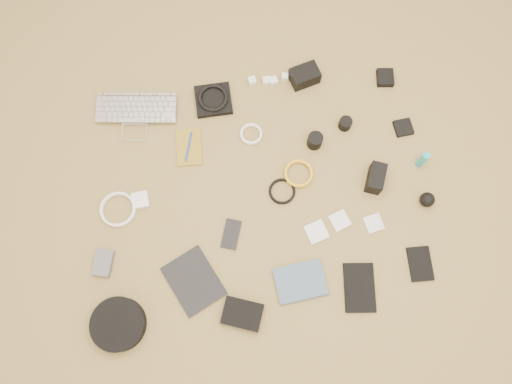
{
  "coord_description": "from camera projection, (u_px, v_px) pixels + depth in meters",
  "views": [
    {
      "loc": [
        -0.08,
        -0.55,
        1.93
      ],
      "look_at": [
        0.0,
        -0.01,
        0.02
      ],
      "focal_mm": 35.0,
      "sensor_mm": 36.0,
      "label": 1
    }
  ],
  "objects": [
    {
      "name": "flash",
      "position": [
        376.0,
        178.0,
        1.98
      ],
      "size": [
        0.1,
        0.13,
        0.08
      ],
      "primitive_type": "cube",
      "rotation": [
        0.0,
        0.0,
        -0.41
      ],
      "color": "black",
      "rests_on": "ground"
    },
    {
      "name": "headphone_pouch",
      "position": [
        213.0,
        100.0,
        2.11
      ],
      "size": [
        0.15,
        0.14,
        0.03
      ],
      "primitive_type": "cube",
      "rotation": [
        0.0,
        0.0,
        -0.01
      ],
      "color": "black",
      "rests_on": "ground"
    },
    {
      "name": "notebook_olive",
      "position": [
        189.0,
        147.0,
        2.06
      ],
      "size": [
        0.11,
        0.17,
        0.01
      ],
      "primitive_type": "cube",
      "rotation": [
        0.0,
        0.0,
        -0.07
      ],
      "color": "olive",
      "rests_on": "ground"
    },
    {
      "name": "air_blower",
      "position": [
        427.0,
        200.0,
        1.97
      ],
      "size": [
        0.07,
        0.07,
        0.06
      ],
      "primitive_type": "sphere",
      "rotation": [
        0.0,
        0.0,
        -0.17
      ],
      "color": "black",
      "rests_on": "ground"
    },
    {
      "name": "cable_white_b",
      "position": [
        118.0,
        210.0,
        1.99
      ],
      "size": [
        0.18,
        0.18,
        0.01
      ],
      "primitive_type": "torus",
      "rotation": [
        0.0,
        0.0,
        -0.29
      ],
      "color": "white",
      "rests_on": "ground"
    },
    {
      "name": "headphone_case",
      "position": [
        118.0,
        324.0,
        1.84
      ],
      "size": [
        0.22,
        0.22,
        0.06
      ],
      "primitive_type": "cylinder",
      "rotation": [
        0.0,
        0.0,
        -0.12
      ],
      "color": "black",
      "rests_on": "ground"
    },
    {
      "name": "cable_yellow",
      "position": [
        298.0,
        174.0,
        2.03
      ],
      "size": [
        0.15,
        0.15,
        0.01
      ],
      "primitive_type": "torus",
      "rotation": [
        0.0,
        0.0,
        -0.3
      ],
      "color": "gold",
      "rests_on": "ground"
    },
    {
      "name": "headphones",
      "position": [
        213.0,
        98.0,
        2.09
      ],
      "size": [
        0.16,
        0.16,
        0.02
      ],
      "primitive_type": "torus",
      "rotation": [
        0.0,
        0.0,
        0.34
      ],
      "color": "black",
      "rests_on": "headphone_pouch"
    },
    {
      "name": "cable_black",
      "position": [
        282.0,
        192.0,
        2.01
      ],
      "size": [
        0.11,
        0.11,
        0.01
      ],
      "primitive_type": "torus",
      "rotation": [
        0.0,
        0.0,
        -0.04
      ],
      "color": "black",
      "rests_on": "ground"
    },
    {
      "name": "lens_cleaner",
      "position": [
        423.0,
        160.0,
        2.0
      ],
      "size": [
        0.04,
        0.04,
        0.1
      ],
      "primitive_type": "cylinder",
      "rotation": [
        0.0,
        0.0,
        0.41
      ],
      "color": "#1AA6AD",
      "rests_on": "ground"
    },
    {
      "name": "lens_pouch",
      "position": [
        385.0,
        78.0,
        2.14
      ],
      "size": [
        0.08,
        0.09,
        0.03
      ],
      "primitive_type": "cube",
      "rotation": [
        0.0,
        0.0,
        -0.16
      ],
      "color": "black",
      "rests_on": "ground"
    },
    {
      "name": "laptop",
      "position": [
        136.0,
        120.0,
        2.08
      ],
      "size": [
        0.37,
        0.29,
        0.03
      ],
      "primitive_type": "imported",
      "rotation": [
        0.0,
        0.0,
        -0.16
      ],
      "color": "#BABABE",
      "rests_on": "ground"
    },
    {
      "name": "lens_b",
      "position": [
        345.0,
        124.0,
        2.07
      ],
      "size": [
        0.07,
        0.07,
        0.05
      ],
      "primitive_type": "cylinder",
      "rotation": [
        0.0,
        0.0,
        -0.4
      ],
      "color": "black",
      "rests_on": "ground"
    },
    {
      "name": "lens_a",
      "position": [
        315.0,
        141.0,
        2.04
      ],
      "size": [
        0.07,
        0.07,
        0.07
      ],
      "primitive_type": "cylinder",
      "rotation": [
        0.0,
        0.0,
        -0.16
      ],
      "color": "black",
      "rests_on": "ground"
    },
    {
      "name": "card_reader",
      "position": [
        403.0,
        128.0,
        2.08
      ],
      "size": [
        0.08,
        0.08,
        0.02
      ],
      "primitive_type": "cube",
      "rotation": [
        0.0,
        0.0,
        0.06
      ],
      "color": "black",
      "rests_on": "ground"
    },
    {
      "name": "power_brick",
      "position": [
        140.0,
        200.0,
        1.99
      ],
      "size": [
        0.07,
        0.07,
        0.03
      ],
      "primitive_type": "cube",
      "rotation": [
        0.0,
        0.0,
        0.05
      ],
      "color": "silver",
      "rests_on": "ground"
    },
    {
      "name": "paperback",
      "position": [
        305.0,
        300.0,
        1.89
      ],
      "size": [
        0.2,
        0.15,
        0.02
      ],
      "primitive_type": "imported",
      "rotation": [
        0.0,
        0.0,
        1.63
      ],
      "color": "#415A6F",
      "rests_on": "ground"
    },
    {
      "name": "pen_blue",
      "position": [
        189.0,
        147.0,
        2.05
      ],
      "size": [
        0.05,
        0.12,
        0.01
      ],
      "primitive_type": "cylinder",
      "rotation": [
        1.57,
        0.0,
        -0.31
      ],
      "color": "#1533B0",
      "rests_on": "notebook_olive"
    },
    {
      "name": "drive_case",
      "position": [
        242.0,
        314.0,
        1.86
      ],
      "size": [
        0.17,
        0.15,
        0.04
      ],
      "primitive_type": "cube",
      "rotation": [
        0.0,
        0.0,
        -0.39
      ],
      "color": "black",
      "rests_on": "ground"
    },
    {
      "name": "charger_a",
      "position": [
        252.0,
        81.0,
        2.13
      ],
      "size": [
        0.03,
        0.03,
        0.03
      ],
      "primitive_type": "cube",
      "rotation": [
        0.0,
        0.0,
        0.14
      ],
      "color": "silver",
      "rests_on": "ground"
    },
    {
      "name": "phone",
      "position": [
        231.0,
        234.0,
        1.96
      ],
      "size": [
        0.1,
        0.13,
        0.01
      ],
      "primitive_type": "cube",
      "rotation": [
        0.0,
        0.0,
        -0.35
      ],
      "color": "black",
      "rests_on": "ground"
    },
    {
      "name": "cable_white_a",
      "position": [
        251.0,
        135.0,
        2.07
      ],
      "size": [
        0.11,
        0.11,
        0.01
      ],
      "primitive_type": "torus",
      "rotation": [
        0.0,
        0.0,
        -0.23
      ],
      "color": "white",
      "rests_on": "ground"
    },
    {
      "name": "charger_d",
      "position": [
        273.0,
        81.0,
        2.13
      ],
      "size": [
        0.04,
        0.04,
        0.03
      ],
      "primitive_type": "cube",
      "rotation": [
        0.0,
        0.0,
        0.2
      ],
      "color": "silver",
      "rests_on": "ground"
    },
    {
      "name": "filter_case_left",
      "position": [
        316.0,
        232.0,
        1.96
      ],
      "size": [
        0.1,
        0.1,
        0.01
      ],
      "primitive_type": "cube",
      "rotation": [
        0.0,
        0.0,
        0.26
      ],
      "color": "silver",
      "rests_on": "ground"
    },
    {
      "name": "charger_b",
      "position": [
        266.0,
        81.0,
        2.13
      ],
      "size": [
        0.03,
        0.03,
        0.03
      ],
      "primitive_type": "cube",
      "rotation": [
        0.0,
        0.0,
        -0.04
      ],
      "color": "silver",
      "rests_on": "ground"
    },
    {
      "name": "notebook_black_b",
      "position": [
        420.0,
        264.0,
        1.93
      ],
      "size": [
        0.1,
        0.14,
        0.01
      ],
      "primitive_type": "cube",
      "rotation": [
        0.0,
        0.0,
        -0.07
      ],
      "color": "black",
      "rests_on": "ground"
    },
    {
      "name": "filter_case_right",
      "position": [
        374.0,
        223.0,
        1.97
      ],
      "size": [
        0.08,
        0.08,
        0.01
      ],
      "primitive_type": "cube",
      "rotation": [
        0.0,
        0.0,
        0.17
      ],
      "color": "silver",
      "rests_on": "ground"
    },
    {
      "name": "filter_case_mid",
      "position": [
        340.0,
        221.0,
        1.97
      ],
      "size": [
        0.09,
        0.09,
        0.01
      ],
      "primitive_type": "cube",
      "rotation": [
        0.0,
        0.0,
        0.31
      ],
      "color": "silver",
      "rests_on": "ground"
    },
    {
      "name": "notebook_black_a",
      "position": [
        359.0,
        288.0,
        1.9
      ],
      "size": [
        0.14,
        0.2,
        0.01
      ],
      "primitive_type": "cube",
      "rotation": [
        0.0,
        0.0,
        -0.15
      ],
      "color": "black",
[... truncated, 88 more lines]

